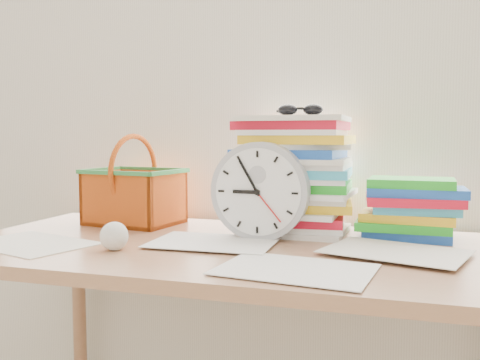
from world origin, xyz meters
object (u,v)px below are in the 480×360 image
(paper_stack, at_px, (294,175))
(clock, at_px, (260,191))
(desk, at_px, (234,274))
(book_stack, at_px, (410,208))
(basket, at_px, (134,180))

(paper_stack, height_order, clock, paper_stack)
(desk, bearing_deg, book_stack, 27.53)
(desk, xyz_separation_m, paper_stack, (0.11, 0.22, 0.23))
(clock, distance_m, book_stack, 0.40)
(basket, bearing_deg, book_stack, 9.32)
(paper_stack, bearing_deg, book_stack, 0.08)
(desk, bearing_deg, paper_stack, 63.41)
(basket, bearing_deg, paper_stack, 9.78)
(desk, relative_size, basket, 5.26)
(desk, height_order, book_stack, book_stack)
(paper_stack, xyz_separation_m, book_stack, (0.31, 0.00, -0.08))
(desk, xyz_separation_m, clock, (0.05, 0.08, 0.20))
(desk, distance_m, basket, 0.48)
(clock, bearing_deg, desk, -121.24)
(book_stack, bearing_deg, paper_stack, -179.92)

